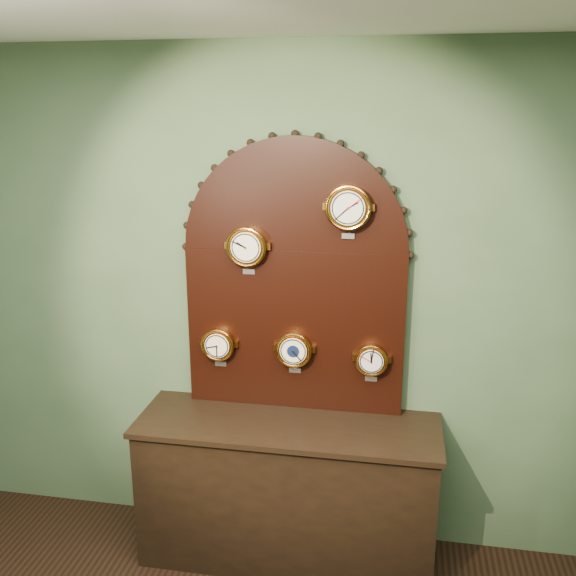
% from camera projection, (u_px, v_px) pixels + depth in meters
% --- Properties ---
extents(wall_back, '(4.00, 0.00, 4.00)m').
position_uv_depth(wall_back, '(296.00, 307.00, 3.52)').
color(wall_back, '#476142').
rests_on(wall_back, ground).
extents(shop_counter, '(1.60, 0.50, 0.80)m').
position_uv_depth(shop_counter, '(287.00, 493.00, 3.54)').
color(shop_counter, black).
rests_on(shop_counter, ground_plane).
extents(display_board, '(1.26, 0.06, 1.53)m').
position_uv_depth(display_board, '(295.00, 270.00, 3.41)').
color(display_board, black).
rests_on(display_board, shop_counter).
extents(roman_clock, '(0.22, 0.08, 0.27)m').
position_uv_depth(roman_clock, '(247.00, 246.00, 3.35)').
color(roman_clock, '#C77B2A').
rests_on(roman_clock, display_board).
extents(arabic_clock, '(0.23, 0.08, 0.28)m').
position_uv_depth(arabic_clock, '(348.00, 207.00, 3.20)').
color(arabic_clock, '#C77B2A').
rests_on(arabic_clock, display_board).
extents(hygrometer, '(0.19, 0.08, 0.24)m').
position_uv_depth(hygrometer, '(218.00, 344.00, 3.54)').
color(hygrometer, '#C77B2A').
rests_on(hygrometer, display_board).
extents(barometer, '(0.20, 0.08, 0.25)m').
position_uv_depth(barometer, '(294.00, 349.00, 3.46)').
color(barometer, '#C77B2A').
rests_on(barometer, display_board).
extents(tide_clock, '(0.18, 0.08, 0.23)m').
position_uv_depth(tide_clock, '(372.00, 359.00, 3.40)').
color(tide_clock, '#C77B2A').
rests_on(tide_clock, display_board).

